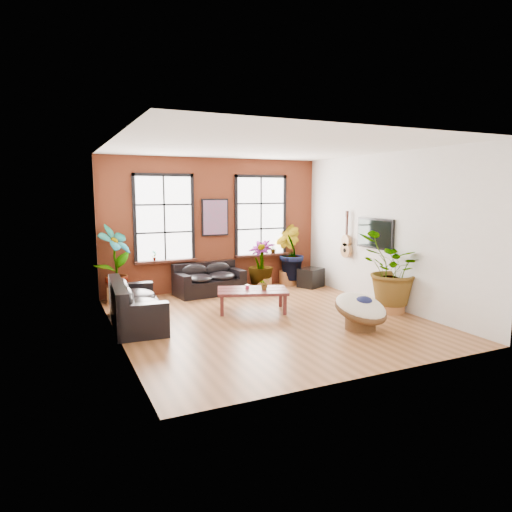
{
  "coord_description": "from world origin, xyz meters",
  "views": [
    {
      "loc": [
        -4.07,
        -8.23,
        2.63
      ],
      "look_at": [
        0.0,
        0.6,
        1.25
      ],
      "focal_mm": 32.0,
      "sensor_mm": 36.0,
      "label": 1
    }
  ],
  "objects_px": {
    "coffee_table": "(252,292)",
    "papasan_chair": "(361,309)",
    "sofa_back": "(209,280)",
    "sofa_left": "(134,305)"
  },
  "relations": [
    {
      "from": "coffee_table",
      "to": "papasan_chair",
      "type": "distance_m",
      "value": 2.48
    },
    {
      "from": "papasan_chair",
      "to": "coffee_table",
      "type": "bearing_deg",
      "value": 107.88
    },
    {
      "from": "sofa_back",
      "to": "sofa_left",
      "type": "bearing_deg",
      "value": -144.22
    },
    {
      "from": "sofa_back",
      "to": "coffee_table",
      "type": "distance_m",
      "value": 2.07
    },
    {
      "from": "sofa_back",
      "to": "coffee_table",
      "type": "xyz_separation_m",
      "value": [
        0.32,
        -2.05,
        0.07
      ]
    },
    {
      "from": "coffee_table",
      "to": "papasan_chair",
      "type": "relative_size",
      "value": 1.39
    },
    {
      "from": "sofa_back",
      "to": "sofa_left",
      "type": "distance_m",
      "value": 3.02
    },
    {
      "from": "sofa_back",
      "to": "papasan_chair",
      "type": "height_order",
      "value": "sofa_back"
    },
    {
      "from": "sofa_left",
      "to": "coffee_table",
      "type": "relative_size",
      "value": 1.3
    },
    {
      "from": "sofa_back",
      "to": "sofa_left",
      "type": "relative_size",
      "value": 0.81
    }
  ]
}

